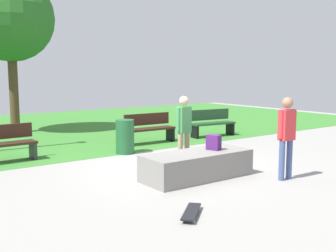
{
  "coord_description": "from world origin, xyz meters",
  "views": [
    {
      "loc": [
        -5.78,
        -7.65,
        2.22
      ],
      "look_at": [
        -0.34,
        -0.15,
        0.99
      ],
      "focal_mm": 44.22,
      "sensor_mm": 36.0,
      "label": 1
    }
  ],
  "objects_px": {
    "skater_performing_trick": "(287,132)",
    "park_bench_near_lamppost": "(149,128)",
    "concrete_ledge": "(197,165)",
    "trash_bin": "(125,137)",
    "backpack_on_ledge": "(214,142)",
    "park_bench_near_path": "(212,122)",
    "tree_broad_elm": "(10,19)",
    "skateboard_by_ledge": "(191,212)",
    "skater_watching": "(184,126)",
    "park_bench_far_left": "(2,143)"
  },
  "relations": [
    {
      "from": "park_bench_near_path",
      "to": "tree_broad_elm",
      "type": "relative_size",
      "value": 0.29
    },
    {
      "from": "tree_broad_elm",
      "to": "skater_performing_trick",
      "type": "bearing_deg",
      "value": -75.4
    },
    {
      "from": "tree_broad_elm",
      "to": "park_bench_far_left",
      "type": "bearing_deg",
      "value": -109.24
    },
    {
      "from": "park_bench_far_left",
      "to": "park_bench_near_path",
      "type": "bearing_deg",
      "value": 0.22
    },
    {
      "from": "concrete_ledge",
      "to": "park_bench_near_path",
      "type": "relative_size",
      "value": 1.44
    },
    {
      "from": "skateboard_by_ledge",
      "to": "park_bench_far_left",
      "type": "distance_m",
      "value": 5.83
    },
    {
      "from": "skater_watching",
      "to": "tree_broad_elm",
      "type": "height_order",
      "value": "tree_broad_elm"
    },
    {
      "from": "skater_performing_trick",
      "to": "tree_broad_elm",
      "type": "height_order",
      "value": "tree_broad_elm"
    },
    {
      "from": "skater_performing_trick",
      "to": "park_bench_far_left",
      "type": "relative_size",
      "value": 1.05
    },
    {
      "from": "backpack_on_ledge",
      "to": "skater_performing_trick",
      "type": "height_order",
      "value": "skater_performing_trick"
    },
    {
      "from": "skater_performing_trick",
      "to": "skateboard_by_ledge",
      "type": "relative_size",
      "value": 2.33
    },
    {
      "from": "skater_watching",
      "to": "park_bench_near_path",
      "type": "height_order",
      "value": "skater_watching"
    },
    {
      "from": "skater_performing_trick",
      "to": "park_bench_near_path",
      "type": "relative_size",
      "value": 1.03
    },
    {
      "from": "skater_watching",
      "to": "park_bench_near_path",
      "type": "xyz_separation_m",
      "value": [
        3.56,
        2.99,
        -0.48
      ]
    },
    {
      "from": "trash_bin",
      "to": "concrete_ledge",
      "type": "bearing_deg",
      "value": -91.61
    },
    {
      "from": "skater_performing_trick",
      "to": "park_bench_near_lamppost",
      "type": "distance_m",
      "value": 5.31
    },
    {
      "from": "backpack_on_ledge",
      "to": "skater_performing_trick",
      "type": "xyz_separation_m",
      "value": [
        0.93,
        -1.16,
        0.29
      ]
    },
    {
      "from": "skateboard_by_ledge",
      "to": "tree_broad_elm",
      "type": "distance_m",
      "value": 11.23
    },
    {
      "from": "park_bench_near_path",
      "to": "tree_broad_elm",
      "type": "bearing_deg",
      "value": 137.11
    },
    {
      "from": "park_bench_near_path",
      "to": "backpack_on_ledge",
      "type": "bearing_deg",
      "value": -131.52
    },
    {
      "from": "park_bench_near_path",
      "to": "trash_bin",
      "type": "bearing_deg",
      "value": -167.74
    },
    {
      "from": "concrete_ledge",
      "to": "skater_performing_trick",
      "type": "relative_size",
      "value": 1.39
    },
    {
      "from": "backpack_on_ledge",
      "to": "park_bench_near_lamppost",
      "type": "height_order",
      "value": "park_bench_near_lamppost"
    },
    {
      "from": "concrete_ledge",
      "to": "park_bench_near_lamppost",
      "type": "relative_size",
      "value": 1.46
    },
    {
      "from": "skateboard_by_ledge",
      "to": "park_bench_far_left",
      "type": "height_order",
      "value": "park_bench_far_left"
    },
    {
      "from": "concrete_ledge",
      "to": "trash_bin",
      "type": "xyz_separation_m",
      "value": [
        0.09,
        3.13,
        0.19
      ]
    },
    {
      "from": "backpack_on_ledge",
      "to": "park_bench_near_lamppost",
      "type": "xyz_separation_m",
      "value": [
        1.07,
        4.12,
        -0.23
      ]
    },
    {
      "from": "park_bench_far_left",
      "to": "tree_broad_elm",
      "type": "relative_size",
      "value": 0.29
    },
    {
      "from": "backpack_on_ledge",
      "to": "park_bench_near_path",
      "type": "distance_m",
      "value": 5.32
    },
    {
      "from": "concrete_ledge",
      "to": "skater_watching",
      "type": "bearing_deg",
      "value": 66.91
    },
    {
      "from": "concrete_ledge",
      "to": "skater_performing_trick",
      "type": "height_order",
      "value": "skater_performing_trick"
    },
    {
      "from": "backpack_on_ledge",
      "to": "skater_watching",
      "type": "distance_m",
      "value": 1.02
    },
    {
      "from": "concrete_ledge",
      "to": "park_bench_near_lamppost",
      "type": "bearing_deg",
      "value": 69.66
    },
    {
      "from": "skater_performing_trick",
      "to": "park_bench_far_left",
      "type": "height_order",
      "value": "skater_performing_trick"
    },
    {
      "from": "skater_performing_trick",
      "to": "tree_broad_elm",
      "type": "relative_size",
      "value": 0.3
    },
    {
      "from": "backpack_on_ledge",
      "to": "tree_broad_elm",
      "type": "relative_size",
      "value": 0.06
    },
    {
      "from": "skater_performing_trick",
      "to": "skateboard_by_ledge",
      "type": "xyz_separation_m",
      "value": [
        -2.92,
        -0.54,
        -0.93
      ]
    },
    {
      "from": "backpack_on_ledge",
      "to": "park_bench_near_lamppost",
      "type": "bearing_deg",
      "value": -36.21
    },
    {
      "from": "skater_performing_trick",
      "to": "trash_bin",
      "type": "height_order",
      "value": "skater_performing_trick"
    },
    {
      "from": "skater_performing_trick",
      "to": "skater_watching",
      "type": "relative_size",
      "value": 1.03
    },
    {
      "from": "concrete_ledge",
      "to": "park_bench_near_path",
      "type": "xyz_separation_m",
      "value": [
        3.98,
        3.98,
        0.21
      ]
    },
    {
      "from": "concrete_ledge",
      "to": "park_bench_near_path",
      "type": "distance_m",
      "value": 5.63
    },
    {
      "from": "park_bench_near_path",
      "to": "trash_bin",
      "type": "height_order",
      "value": "trash_bin"
    },
    {
      "from": "skater_performing_trick",
      "to": "park_bench_near_lamppost",
      "type": "xyz_separation_m",
      "value": [
        0.14,
        5.28,
        -0.51
      ]
    },
    {
      "from": "concrete_ledge",
      "to": "tree_broad_elm",
      "type": "relative_size",
      "value": 0.42
    },
    {
      "from": "park_bench_far_left",
      "to": "trash_bin",
      "type": "relative_size",
      "value": 1.75
    },
    {
      "from": "skater_watching",
      "to": "park_bench_near_lamppost",
      "type": "height_order",
      "value": "skater_watching"
    },
    {
      "from": "skater_watching",
      "to": "tree_broad_elm",
      "type": "xyz_separation_m",
      "value": [
        -1.63,
        7.81,
        3.08
      ]
    },
    {
      "from": "skateboard_by_ledge",
      "to": "park_bench_near_lamppost",
      "type": "distance_m",
      "value": 6.59
    },
    {
      "from": "park_bench_near_lamppost",
      "to": "tree_broad_elm",
      "type": "height_order",
      "value": "tree_broad_elm"
    }
  ]
}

